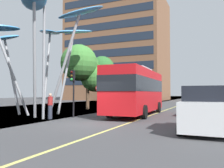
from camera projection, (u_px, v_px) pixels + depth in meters
The scene contains 17 objects.
ground at pixel (75, 124), 13.43m from camera, with size 120.00×240.00×0.10m.
red_bus at pixel (136, 89), 18.73m from camera, with size 3.15×9.75×3.79m.
leaf_sculpture at pixel (42, 31), 18.53m from camera, with size 10.61×10.16×8.27m.
traffic_light_kerb_near at pixel (73, 83), 16.84m from camera, with size 0.28×0.42×3.41m.
traffic_light_kerb_far at pixel (107, 83), 22.11m from camera, with size 0.28×0.42×3.73m.
traffic_light_island_mid at pixel (126, 85), 27.11m from camera, with size 0.28×0.42×3.68m.
traffic_light_opposite at pixel (134, 85), 30.78m from camera, with size 0.28×0.42×3.89m.
car_parked_near at pixel (205, 110), 10.49m from camera, with size 2.09×4.11×2.08m.
car_parked_mid at pixel (211, 104), 16.80m from camera, with size 2.09×4.59×2.07m.
car_parked_far at pixel (214, 101), 23.36m from camera, with size 1.96×4.23×1.99m.
car_side_street at pixel (214, 99), 28.52m from camera, with size 2.07×4.14×2.30m.
street_lamp at pixel (47, 39), 15.90m from camera, with size 1.50×0.44×8.77m.
tree_pavement_near at pixel (85, 68), 25.33m from camera, with size 4.56×5.21×6.96m.
tree_pavement_far at pixel (103, 76), 36.67m from camera, with size 4.88×4.60×7.50m.
pedestrian at pixel (50, 106), 15.81m from camera, with size 0.34×0.34×1.75m.
no_entry_sign at pixel (98, 94), 22.34m from camera, with size 0.60×0.12×2.52m.
backdrop_building at pixel (118, 51), 59.58m from camera, with size 23.51×15.44×24.83m.
Camera 1 is at (6.76, -11.48, 1.78)m, focal length 37.34 mm.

